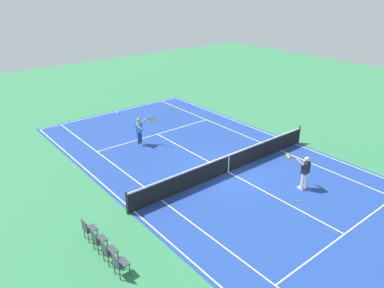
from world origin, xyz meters
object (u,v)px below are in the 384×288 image
spectator_chair_0 (119,263)px  spectator_chair_1 (108,250)px  spectator_chair_3 (88,228)px  tennis_net (228,163)px  spectator_chair_2 (98,239)px  tennis_player_near (140,130)px  tennis_ball (298,201)px  tennis_player_far (305,171)px

spectator_chair_0 → spectator_chair_1: bearing=0.0°
spectator_chair_0 → spectator_chair_3: 2.36m
tennis_net → spectator_chair_2: size_ratio=13.30×
spectator_chair_0 → spectator_chair_3: bearing=0.0°
tennis_player_near → tennis_ball: tennis_player_near is taller
tennis_player_near → spectator_chair_3: 8.72m
tennis_player_far → spectator_chair_2: size_ratio=1.93×
tennis_net → tennis_player_near: bearing=16.2°
spectator_chair_1 → spectator_chair_2: 0.79m
tennis_net → tennis_ball: size_ratio=177.27×
tennis_net → tennis_player_far: size_ratio=6.89×
tennis_player_near → tennis_net: bearing=-163.8°
tennis_net → tennis_player_far: tennis_player_far is taller
tennis_player_near → spectator_chair_2: (-7.02, 6.09, -0.41)m
tennis_player_near → tennis_ball: size_ratio=25.71×
spectator_chair_0 → tennis_net: bearing=-69.5°
spectator_chair_1 → tennis_ball: bearing=-102.1°
tennis_ball → spectator_chair_2: spectator_chair_2 is taller
tennis_ball → spectator_chair_0: size_ratio=0.08×
tennis_net → spectator_chair_2: 7.86m
tennis_net → tennis_ball: 3.94m
tennis_net → spectator_chair_3: (-0.54, 7.74, 0.03)m
tennis_player_near → tennis_player_far: (-9.02, -3.23, 0.00)m
tennis_net → spectator_chair_2: bearing=99.7°
tennis_player_far → spectator_chair_3: size_ratio=1.93×
tennis_player_far → tennis_ball: size_ratio=25.71×
spectator_chair_0 → spectator_chair_3: (2.36, 0.00, 0.00)m
tennis_net → spectator_chair_1: 8.03m
tennis_ball → spectator_chair_1: bearing=77.9°
spectator_chair_1 → spectator_chair_2: (0.79, 0.00, 0.00)m
tennis_player_near → tennis_player_far: bearing=-160.3°
tennis_net → tennis_player_near: (5.70, 1.65, 0.44)m
tennis_player_far → tennis_ball: 1.50m
tennis_player_near → tennis_ball: bearing=-167.3°
tennis_ball → spectator_chair_0: (0.99, 8.26, 0.49)m
tennis_player_near → spectator_chair_3: bearing=135.7°
spectator_chair_0 → spectator_chair_2: size_ratio=1.00×
tennis_player_near → spectator_chair_1: 9.91m
tennis_player_far → spectator_chair_0: (0.43, 9.32, -0.41)m
tennis_ball → tennis_net: bearing=7.5°
tennis_player_far → spectator_chair_1: (1.22, 9.32, -0.41)m
spectator_chair_3 → tennis_player_near: bearing=-44.3°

